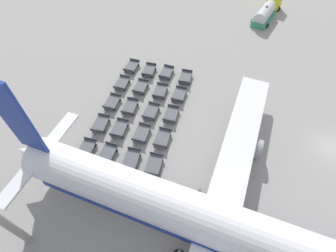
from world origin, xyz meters
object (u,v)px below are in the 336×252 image
at_px(baggage_dolly_row_near_col_d, 101,124).
at_px(baggage_dolly_row_far_col_a, 185,78).
at_px(baggage_dolly_row_near_col_b, 122,83).
at_px(baggage_dolly_row_mid_a_col_c, 130,107).
at_px(baggage_dolly_row_mid_b_col_e, 131,159).
at_px(baggage_dolly_row_mid_a_col_d, 119,128).
at_px(baggage_dolly_row_mid_b_col_b, 160,91).
at_px(baggage_dolly_row_far_col_e, 154,165).
at_px(baggage_dolly_row_mid_b_col_c, 151,112).
at_px(airplane, 230,229).
at_px(baggage_dolly_row_far_col_b, 179,95).
at_px(baggage_dolly_row_near_col_e, 86,149).
at_px(baggage_dolly_row_far_col_c, 171,114).
at_px(baggage_dolly_row_far_col_d, 162,138).
at_px(baggage_dolly_row_near_col_c, 112,102).
at_px(baggage_dolly_row_near_col_a, 132,66).
at_px(baggage_dolly_row_mid_b_col_a, 166,73).
at_px(baggage_dolly_row_mid_b_col_d, 142,134).
at_px(baggage_dolly_row_mid_a_col_a, 149,70).
at_px(baggage_dolly_row_mid_a_col_b, 141,87).
at_px(fuel_tanker_primary, 267,12).
at_px(baggage_dolly_row_mid_a_col_e, 107,154).

distance_m(baggage_dolly_row_near_col_d, baggage_dolly_row_far_col_a, 13.81).
height_order(baggage_dolly_row_near_col_b, baggage_dolly_row_near_col_d, same).
distance_m(baggage_dolly_row_mid_a_col_c, baggage_dolly_row_mid_b_col_e, 7.99).
distance_m(baggage_dolly_row_mid_a_col_d, baggage_dolly_row_far_col_a, 12.53).
height_order(baggage_dolly_row_mid_b_col_b, baggage_dolly_row_far_col_e, same).
distance_m(baggage_dolly_row_mid_a_col_d, baggage_dolly_row_mid_b_col_c, 4.63).
bearing_deg(baggage_dolly_row_mid_b_col_e, baggage_dolly_row_far_col_e, 102.27).
xyz_separation_m(airplane, baggage_dolly_row_far_col_b, (-14.88, -11.72, -2.91)).
relative_size(airplane, baggage_dolly_row_mid_b_col_b, 12.90).
distance_m(baggage_dolly_row_near_col_e, baggage_dolly_row_far_col_a, 17.09).
bearing_deg(baggage_dolly_row_mid_b_col_b, baggage_dolly_row_far_col_c, 46.60).
bearing_deg(baggage_dolly_row_far_col_d, baggage_dolly_row_near_col_c, -103.83).
bearing_deg(baggage_dolly_row_mid_a_col_c, baggage_dolly_row_near_col_a, -149.25).
bearing_deg(baggage_dolly_row_far_col_c, baggage_dolly_row_far_col_b, -170.20).
bearing_deg(baggage_dolly_row_near_col_e, baggage_dolly_row_far_col_e, 102.59).
distance_m(baggage_dolly_row_near_col_e, baggage_dolly_row_mid_b_col_c, 9.21).
bearing_deg(baggage_dolly_row_mid_b_col_b, baggage_dolly_row_mid_b_col_c, 10.72).
height_order(baggage_dolly_row_mid_a_col_c, baggage_dolly_row_mid_b_col_b, same).
distance_m(baggage_dolly_row_mid_b_col_b, baggage_dolly_row_mid_b_col_c, 3.87).
bearing_deg(baggage_dolly_row_mid_b_col_a, baggage_dolly_row_near_col_b, -43.13).
distance_m(baggage_dolly_row_mid_a_col_c, baggage_dolly_row_far_col_c, 5.51).
relative_size(baggage_dolly_row_mid_b_col_b, baggage_dolly_row_far_col_d, 1.00).
bearing_deg(baggage_dolly_row_far_col_d, baggage_dolly_row_mid_b_col_c, -132.85).
distance_m(baggage_dolly_row_mid_b_col_a, baggage_dolly_row_mid_b_col_e, 15.19).
bearing_deg(baggage_dolly_row_mid_b_col_d, baggage_dolly_row_near_col_b, -132.26).
xyz_separation_m(baggage_dolly_row_far_col_a, baggage_dolly_row_far_col_d, (11.01, 2.11, 0.00)).
distance_m(baggage_dolly_row_mid_b_col_a, baggage_dolly_row_far_col_b, 4.85).
bearing_deg(baggage_dolly_row_far_col_a, baggage_dolly_row_near_col_e, -16.81).
relative_size(baggage_dolly_row_mid_a_col_a, baggage_dolly_row_far_col_c, 1.00).
bearing_deg(baggage_dolly_row_far_col_a, baggage_dolly_row_mid_a_col_d, -15.01).
height_order(baggage_dolly_row_mid_b_col_d, baggage_dolly_row_far_col_b, same).
relative_size(baggage_dolly_row_mid_a_col_d, baggage_dolly_row_far_col_c, 1.00).
bearing_deg(baggage_dolly_row_near_col_a, baggage_dolly_row_far_col_c, 58.91).
height_order(baggage_dolly_row_mid_a_col_b, baggage_dolly_row_far_col_b, same).
bearing_deg(fuel_tanker_primary, baggage_dolly_row_mid_a_col_d, -14.88).
height_order(airplane, baggage_dolly_row_far_col_d, airplane).
bearing_deg(baggage_dolly_row_near_col_a, baggage_dolly_row_mid_a_col_e, 21.97).
distance_m(baggage_dolly_row_near_col_b, baggage_dolly_row_mid_b_col_a, 6.64).
distance_m(baggage_dolly_row_mid_a_col_b, baggage_dolly_row_far_col_c, 6.58).
xyz_separation_m(baggage_dolly_row_mid_b_col_b, baggage_dolly_row_far_col_b, (-0.59, 2.60, 0.00)).
height_order(baggage_dolly_row_near_col_a, baggage_dolly_row_mid_b_col_e, same).
relative_size(baggage_dolly_row_near_col_c, baggage_dolly_row_near_col_e, 1.00).
relative_size(baggage_dolly_row_near_col_c, baggage_dolly_row_mid_a_col_b, 1.00).
bearing_deg(baggage_dolly_row_far_col_e, baggage_dolly_row_near_col_b, -132.14).
bearing_deg(baggage_dolly_row_far_col_a, baggage_dolly_row_near_col_a, -80.00).
bearing_deg(baggage_dolly_row_far_col_e, baggage_dolly_row_near_col_d, -103.13).
distance_m(baggage_dolly_row_mid_a_col_b, baggage_dolly_row_far_col_b, 5.53).
distance_m(airplane, baggage_dolly_row_far_col_b, 19.16).
bearing_deg(airplane, baggage_dolly_row_mid_b_col_b, -134.94).
distance_m(baggage_dolly_row_near_col_a, baggage_dolly_row_far_col_b, 9.17).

